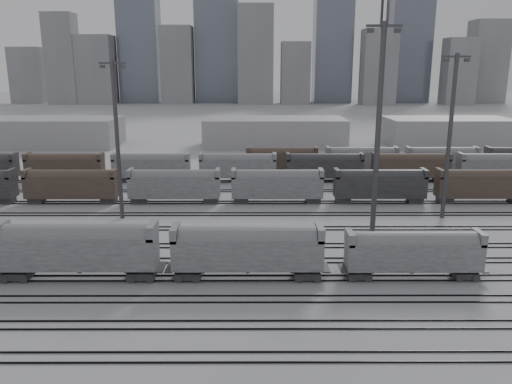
{
  "coord_description": "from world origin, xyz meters",
  "views": [
    {
      "loc": [
        4.24,
        -48.27,
        21.7
      ],
      "look_at": [
        4.47,
        23.23,
        4.0
      ],
      "focal_mm": 35.0,
      "sensor_mm": 36.0,
      "label": 1
    }
  ],
  "objects_px": {
    "hopper_car_a": "(78,246)",
    "light_mast_c": "(378,127)",
    "hopper_car_b": "(248,248)",
    "hopper_car_c": "(413,251)"
  },
  "relations": [
    {
      "from": "hopper_car_b",
      "to": "light_mast_c",
      "type": "xyz_separation_m",
      "value": [
        16.45,
        13.95,
        10.98
      ]
    },
    {
      "from": "hopper_car_a",
      "to": "light_mast_c",
      "type": "xyz_separation_m",
      "value": [
        34.24,
        13.95,
        10.81
      ]
    },
    {
      "from": "hopper_car_b",
      "to": "light_mast_c",
      "type": "height_order",
      "value": "light_mast_c"
    },
    {
      "from": "hopper_car_c",
      "to": "light_mast_c",
      "type": "relative_size",
      "value": 0.52
    },
    {
      "from": "hopper_car_a",
      "to": "hopper_car_b",
      "type": "bearing_deg",
      "value": 0.0
    },
    {
      "from": "hopper_car_b",
      "to": "hopper_car_c",
      "type": "bearing_deg",
      "value": -0.0
    },
    {
      "from": "hopper_car_a",
      "to": "light_mast_c",
      "type": "distance_m",
      "value": 38.52
    },
    {
      "from": "hopper_car_c",
      "to": "hopper_car_a",
      "type": "bearing_deg",
      "value": 180.0
    },
    {
      "from": "hopper_car_b",
      "to": "hopper_car_c",
      "type": "relative_size",
      "value": 1.12
    },
    {
      "from": "hopper_car_a",
      "to": "hopper_car_c",
      "type": "height_order",
      "value": "hopper_car_a"
    }
  ]
}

